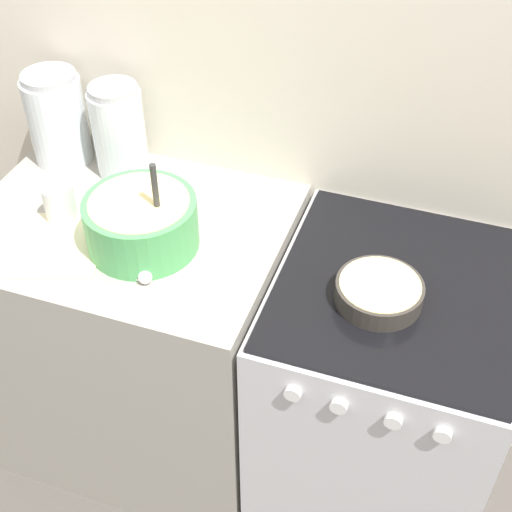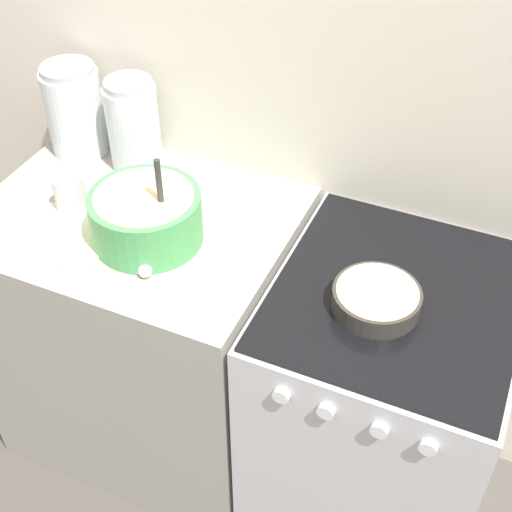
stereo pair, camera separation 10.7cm
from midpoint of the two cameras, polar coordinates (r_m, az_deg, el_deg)
wall_back at (r=1.96m, az=7.58°, el=11.90°), size 4.73×0.05×2.40m
countertop_cabinet at (r=2.30m, az=-7.22°, el=-6.06°), size 0.87×0.66×0.94m
stove at (r=2.13m, az=11.11°, el=-12.07°), size 0.61×0.68×0.94m
mixing_bowl at (r=1.85m, az=-7.16°, el=3.25°), size 0.29×0.29×0.26m
baking_pan at (r=1.71m, az=11.39°, el=-3.42°), size 0.21×0.21×0.06m
storage_jar_left at (r=2.22m, az=-12.87°, el=10.89°), size 0.17×0.17×0.28m
storage_jar_middle at (r=2.12m, az=-8.30°, el=9.90°), size 0.15×0.15×0.28m
tin_can at (r=2.00m, az=-13.21°, el=4.82°), size 0.08×0.08×0.11m
recipe_page at (r=1.95m, az=-13.46°, el=1.67°), size 0.30×0.32×0.01m
measuring_spoon at (r=1.79m, az=-7.50°, el=-1.20°), size 0.12×0.04×0.04m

